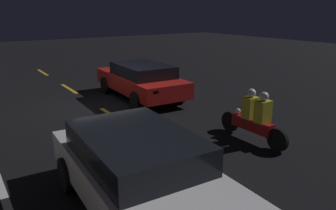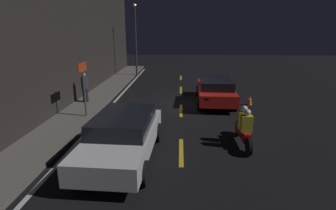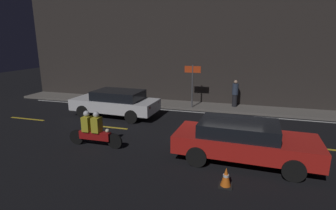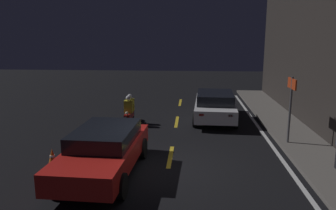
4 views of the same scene
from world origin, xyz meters
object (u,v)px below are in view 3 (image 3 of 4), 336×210
(motorcycle, at_px, (93,130))
(pedestrian, at_px, (235,93))
(taxi_red, at_px, (243,140))
(traffic_cone_near, at_px, (226,177))
(sedan_white, at_px, (116,102))
(shop_sign, at_px, (192,78))

(motorcycle, distance_m, pedestrian, 8.58)
(taxi_red, distance_m, traffic_cone_near, 1.84)
(sedan_white, bearing_deg, motorcycle, 107.99)
(sedan_white, distance_m, motorcycle, 4.02)
(pedestrian, bearing_deg, shop_sign, -160.16)
(sedan_white, xyz_separation_m, motorcycle, (1.07, -3.87, -0.10))
(motorcycle, distance_m, shop_sign, 6.85)
(traffic_cone_near, bearing_deg, shop_sign, 107.73)
(taxi_red, relative_size, motorcycle, 2.10)
(taxi_red, bearing_deg, sedan_white, 153.05)
(motorcycle, height_order, shop_sign, shop_sign)
(sedan_white, xyz_separation_m, traffic_cone_near, (5.99, -5.32, -0.47))
(taxi_red, distance_m, shop_sign, 6.73)
(sedan_white, xyz_separation_m, pedestrian, (5.84, 3.25, 0.16))
(sedan_white, xyz_separation_m, taxi_red, (6.38, -3.58, -0.01))
(sedan_white, distance_m, traffic_cone_near, 8.03)
(taxi_red, distance_m, motorcycle, 5.32)
(traffic_cone_near, xyz_separation_m, pedestrian, (-0.15, 8.57, 0.63))
(taxi_red, xyz_separation_m, shop_sign, (-2.86, 5.99, 1.09))
(sedan_white, bearing_deg, taxi_red, 153.31)
(traffic_cone_near, height_order, shop_sign, shop_sign)
(motorcycle, xyz_separation_m, shop_sign, (2.45, 6.28, 1.18))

